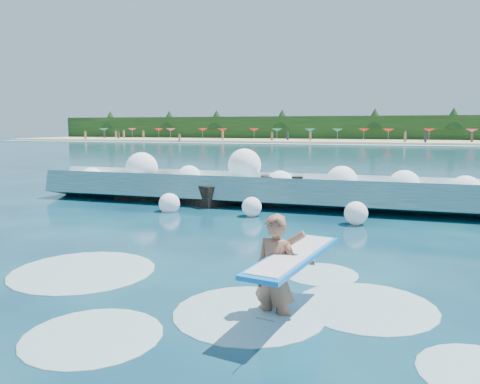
# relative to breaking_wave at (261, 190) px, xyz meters

# --- Properties ---
(ground) EXTENTS (200.00, 200.00, 0.00)m
(ground) POSITION_rel_breaking_wave_xyz_m (-0.63, -7.24, -0.53)
(ground) COLOR #07203B
(ground) RESTS_ON ground
(beach) EXTENTS (140.00, 20.00, 0.40)m
(beach) POSITION_rel_breaking_wave_xyz_m (-0.63, 70.76, -0.33)
(beach) COLOR tan
(beach) RESTS_ON ground
(wet_band) EXTENTS (140.00, 5.00, 0.08)m
(wet_band) POSITION_rel_breaking_wave_xyz_m (-0.63, 59.76, -0.49)
(wet_band) COLOR silver
(wet_band) RESTS_ON ground
(treeline) EXTENTS (140.00, 4.00, 5.00)m
(treeline) POSITION_rel_breaking_wave_xyz_m (-0.63, 80.76, 1.97)
(treeline) COLOR black
(treeline) RESTS_ON ground
(breaking_wave) EXTENTS (17.48, 2.75, 1.51)m
(breaking_wave) POSITION_rel_breaking_wave_xyz_m (0.00, 0.00, 0.00)
(breaking_wave) COLOR teal
(breaking_wave) RESTS_ON ground
(rock_cluster) EXTENTS (8.00, 3.23, 1.29)m
(rock_cluster) POSITION_rel_breaking_wave_xyz_m (-2.29, 0.09, -0.12)
(rock_cluster) COLOR black
(rock_cluster) RESTS_ON ground
(surfer_with_board) EXTENTS (1.20, 3.07, 1.94)m
(surfer_with_board) POSITION_rel_breaking_wave_xyz_m (3.13, -10.18, 0.19)
(surfer_with_board) COLOR #965B46
(surfer_with_board) RESTS_ON ground
(wave_spray) EXTENTS (15.18, 4.01, 2.19)m
(wave_spray) POSITION_rel_breaking_wave_xyz_m (-0.12, -0.21, 0.45)
(wave_spray) COLOR white
(wave_spray) RESTS_ON ground
(surf_foam) EXTENTS (9.41, 5.59, 0.15)m
(surf_foam) POSITION_rel_breaking_wave_xyz_m (1.58, -9.78, -0.53)
(surf_foam) COLOR silver
(surf_foam) RESTS_ON ground
(beach_umbrellas) EXTENTS (111.64, 6.89, 0.50)m
(beach_umbrellas) POSITION_rel_breaking_wave_xyz_m (-0.33, 72.46, 1.72)
(beach_umbrellas) COLOR #137B70
(beach_umbrellas) RESTS_ON ground
(beachgoers) EXTENTS (101.17, 14.03, 1.94)m
(beachgoers) POSITION_rel_breaking_wave_xyz_m (-1.00, 66.45, 0.56)
(beachgoers) COLOR #3F332D
(beachgoers) RESTS_ON ground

